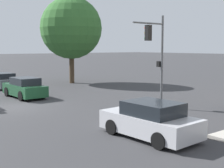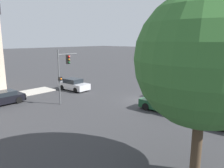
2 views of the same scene
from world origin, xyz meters
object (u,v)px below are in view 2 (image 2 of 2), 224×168
at_px(crossing_car_2, 172,93).
at_px(crossing_car_0, 162,104).
at_px(crossing_car_1, 74,85).
at_px(traffic_signal, 64,69).
at_px(street_tree, 204,60).
at_px(parked_car_0, 3,98).

bearing_deg(crossing_car_2, crossing_car_0, 107.16).
relative_size(crossing_car_0, crossing_car_1, 0.99).
relative_size(traffic_signal, crossing_car_2, 1.16).
relative_size(street_tree, crossing_car_2, 1.83).
bearing_deg(crossing_car_0, traffic_signal, -154.10).
height_order(crossing_car_0, parked_car_0, crossing_car_0).
height_order(crossing_car_1, parked_car_0, crossing_car_1).
relative_size(crossing_car_1, crossing_car_2, 0.89).
bearing_deg(street_tree, parked_car_0, 3.77).
bearing_deg(crossing_car_1, traffic_signal, -50.12).
relative_size(street_tree, crossing_car_0, 2.06).
xyz_separation_m(traffic_signal, crossing_car_1, (4.13, -4.53, -2.94)).
bearing_deg(crossing_car_1, crossing_car_2, 17.82).
bearing_deg(traffic_signal, crossing_car_0, 27.88).
xyz_separation_m(crossing_car_0, crossing_car_1, (13.05, -0.06, -0.00)).
distance_m(street_tree, parked_car_0, 19.96).
bearing_deg(street_tree, crossing_car_0, -52.02).
distance_m(street_tree, crossing_car_1, 21.11).
height_order(crossing_car_1, crossing_car_2, crossing_car_1).
distance_m(traffic_signal, crossing_car_2, 12.10).
xyz_separation_m(street_tree, crossing_car_1, (19.02, -7.72, -4.94)).
distance_m(street_tree, crossing_car_0, 10.89).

